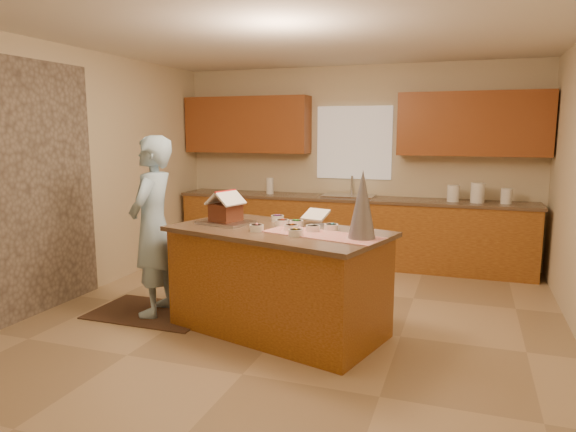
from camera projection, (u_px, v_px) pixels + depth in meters
The scene contains 27 objects.
floor at pixel (291, 323), 5.00m from camera, with size 5.50×5.50×0.00m, color tan.
ceiling at pixel (291, 28), 4.57m from camera, with size 5.50×5.50×0.00m, color silver.
wall_back at pixel (354, 164), 7.35m from camera, with size 5.50×5.50×0.00m, color beige.
wall_front at pixel (83, 242), 2.22m from camera, with size 5.50×5.50×0.00m, color beige.
wall_left at pixel (70, 175), 5.59m from camera, with size 5.50×5.50×0.00m, color beige.
stone_accent at pixel (11, 192), 4.86m from camera, with size 2.50×2.50×0.00m, color gray.
window_curtain at pixel (354, 143), 7.27m from camera, with size 1.05×0.03×1.00m, color white.
back_counter_base at pixel (348, 232), 7.22m from camera, with size 4.80×0.60×0.88m, color #A56422.
back_counter_top at pixel (349, 199), 7.14m from camera, with size 4.85×0.63×0.04m, color brown.
upper_cabinet_left at pixel (247, 125), 7.59m from camera, with size 1.85×0.35×0.80m, color brown.
upper_cabinet_right at pixel (473, 124), 6.59m from camera, with size 1.85×0.35×0.80m, color brown.
sink at pixel (349, 199), 7.14m from camera, with size 0.70×0.45×0.12m, color silver.
faucet at pixel (352, 186), 7.28m from camera, with size 0.03×0.03×0.28m, color silver.
island_base at pixel (278, 283), 4.74m from camera, with size 1.86×0.93×0.91m, color #A56422.
island_top at pixel (278, 231), 4.66m from camera, with size 1.94×1.01×0.04m, color brown.
table_runner at pixel (322, 235), 4.40m from camera, with size 1.03×0.37×0.01m, color red.
baking_tray at pixel (226, 222), 4.94m from camera, with size 0.47×0.35×0.03m, color silver.
cookbook at pixel (316, 215), 4.88m from camera, with size 0.23×0.02×0.19m, color white.
tinsel_tree at pixel (362, 204), 4.20m from camera, with size 0.23×0.23×0.57m, color #ADADB9.
rug at pixel (152, 312), 5.27m from camera, with size 1.19×0.78×0.01m, color black.
boy at pixel (153, 226), 5.11m from camera, with size 0.64×0.42×1.76m, color #9AC0DB.
canister_a at pixel (453, 193), 6.68m from camera, with size 0.15×0.15×0.21m, color white.
canister_b at pixel (478, 193), 6.58m from camera, with size 0.17×0.17×0.25m, color white.
canister_c at pixel (506, 196), 6.48m from camera, with size 0.13×0.13×0.19m, color white.
paper_towel at pixel (270, 186), 7.49m from camera, with size 0.11×0.11×0.23m, color white.
gingerbread_house at pixel (226, 210), 4.92m from camera, with size 0.35×0.35×0.29m.
candy_bowls at pixel (293, 226), 4.66m from camera, with size 0.74×0.75×0.06m.
Camera 1 is at (1.54, -4.52, 1.82)m, focal length 32.62 mm.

